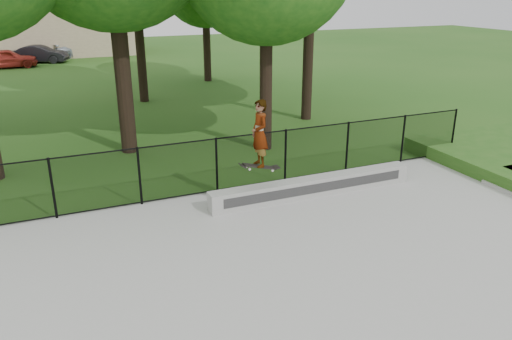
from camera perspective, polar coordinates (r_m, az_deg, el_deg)
The scene contains 9 objects.
ground at distance 8.66m, azimuth 9.06°, elevation -16.91°, with size 100.00×100.00×0.00m, color #265618.
concrete_slab at distance 8.64m, azimuth 9.07°, elevation -16.76°, with size 14.00×12.00×0.06m, color #A9A8A3.
grind_ledge at distance 13.04m, azimuth 6.60°, elevation -1.86°, with size 5.68×0.40×0.49m, color #AAAAA5.
car_a at distance 37.89m, azimuth -26.60°, elevation 11.34°, with size 1.51×3.73×1.28m, color maroon.
car_b at distance 39.55m, azimuth -23.45°, elevation 12.05°, with size 1.29×3.36×1.22m, color black.
car_c at distance 42.03m, azimuth -19.75°, elevation 12.86°, with size 1.59×3.60×1.14m, color #A9B3BF.
skater_airborne at distance 11.74m, azimuth 0.41°, elevation 4.04°, with size 0.82×0.59×1.79m.
chainlink_fence at distance 13.02m, azimuth -4.52°, elevation 0.55°, with size 16.06×0.06×1.50m.
distant_building at distance 43.87m, azimuth -21.52°, elevation 15.03°, with size 12.40×6.40×4.30m.
Camera 1 is at (-3.88, -5.73, 5.21)m, focal length 35.00 mm.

